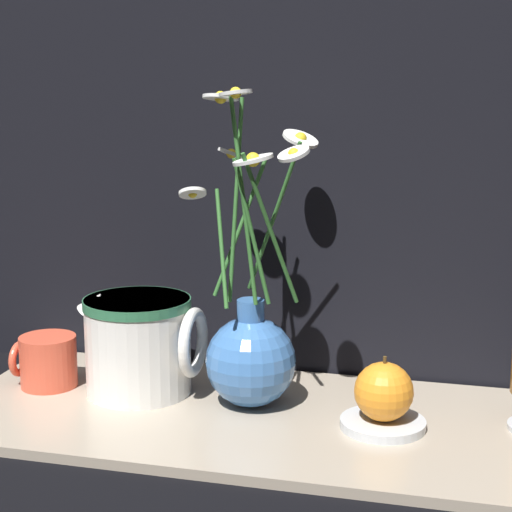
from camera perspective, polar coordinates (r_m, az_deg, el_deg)
The scene contains 7 objects.
ground_plane at distance 1.05m, azimuth 0.31°, elevation -11.08°, with size 6.00×6.00×0.00m, color black.
shelf at distance 1.05m, azimuth 0.31°, elevation -10.78°, with size 0.76×0.33×0.01m.
vase_with_flowers at distance 1.05m, azimuth -0.36°, elevation -6.16°, with size 0.17×0.18×0.39m.
yellow_mug at distance 1.16m, azimuth -13.77°, elevation -6.82°, with size 0.08×0.07×0.07m.
ceramic_pitcher at distance 1.11m, azimuth -7.76°, elevation -5.64°, with size 0.16×0.14×0.14m.
saucer_plate at distance 1.02m, azimuth 8.45°, elevation -11.00°, with size 0.10×0.10×0.01m.
orange_fruit at distance 1.00m, azimuth 8.52°, elevation -8.93°, with size 0.07×0.07×0.08m.
Camera 1 is at (0.24, -0.94, 0.40)m, focal length 60.00 mm.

